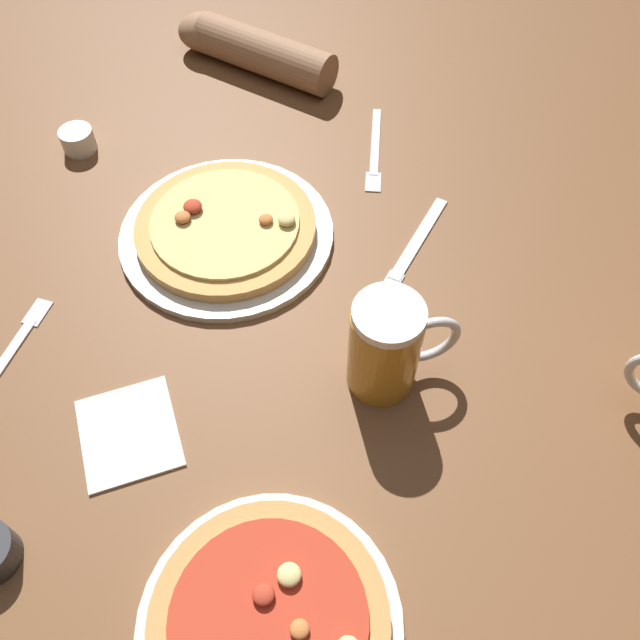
{
  "coord_description": "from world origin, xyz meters",
  "views": [
    {
      "loc": [
        0.05,
        -0.51,
        0.75
      ],
      "look_at": [
        0.0,
        0.0,
        0.02
      ],
      "focal_mm": 37.45,
      "sensor_mm": 36.0,
      "label": 1
    }
  ],
  "objects_px": {
    "beer_mug_dark": "(388,346)",
    "ramekin_butter": "(78,140)",
    "fork_left": "(375,150)",
    "diner_arm": "(248,48)",
    "knife_right": "(412,248)",
    "pizza_plate_far": "(226,230)",
    "napkin_folded": "(129,432)",
    "fork_spare": "(5,359)",
    "pizza_plate_near": "(270,622)"
  },
  "relations": [
    {
      "from": "pizza_plate_far",
      "to": "fork_spare",
      "type": "distance_m",
      "value": 0.35
    },
    {
      "from": "ramekin_butter",
      "to": "fork_spare",
      "type": "bearing_deg",
      "value": -86.49
    },
    {
      "from": "pizza_plate_far",
      "to": "beer_mug_dark",
      "type": "bearing_deg",
      "value": -42.18
    },
    {
      "from": "ramekin_butter",
      "to": "knife_right",
      "type": "distance_m",
      "value": 0.58
    },
    {
      "from": "napkin_folded",
      "to": "knife_right",
      "type": "height_order",
      "value": "napkin_folded"
    },
    {
      "from": "ramekin_butter",
      "to": "fork_left",
      "type": "height_order",
      "value": "ramekin_butter"
    },
    {
      "from": "pizza_plate_far",
      "to": "fork_spare",
      "type": "xyz_separation_m",
      "value": [
        -0.25,
        -0.24,
        -0.01
      ]
    },
    {
      "from": "fork_left",
      "to": "fork_spare",
      "type": "distance_m",
      "value": 0.65
    },
    {
      "from": "pizza_plate_far",
      "to": "fork_spare",
      "type": "height_order",
      "value": "pizza_plate_far"
    },
    {
      "from": "beer_mug_dark",
      "to": "knife_right",
      "type": "relative_size",
      "value": 0.67
    },
    {
      "from": "beer_mug_dark",
      "to": "fork_left",
      "type": "height_order",
      "value": "beer_mug_dark"
    },
    {
      "from": "fork_left",
      "to": "knife_right",
      "type": "relative_size",
      "value": 0.95
    },
    {
      "from": "napkin_folded",
      "to": "diner_arm",
      "type": "height_order",
      "value": "diner_arm"
    },
    {
      "from": "knife_right",
      "to": "fork_spare",
      "type": "distance_m",
      "value": 0.59
    },
    {
      "from": "fork_left",
      "to": "fork_spare",
      "type": "bearing_deg",
      "value": -135.66
    },
    {
      "from": "ramekin_butter",
      "to": "fork_left",
      "type": "xyz_separation_m",
      "value": [
        0.49,
        0.04,
        -0.02
      ]
    },
    {
      "from": "pizza_plate_far",
      "to": "ramekin_butter",
      "type": "relative_size",
      "value": 5.82
    },
    {
      "from": "napkin_folded",
      "to": "fork_spare",
      "type": "height_order",
      "value": "napkin_folded"
    },
    {
      "from": "fork_left",
      "to": "diner_arm",
      "type": "height_order",
      "value": "diner_arm"
    },
    {
      "from": "pizza_plate_near",
      "to": "napkin_folded",
      "type": "distance_m",
      "value": 0.29
    },
    {
      "from": "pizza_plate_near",
      "to": "napkin_folded",
      "type": "xyz_separation_m",
      "value": [
        -0.2,
        0.2,
        -0.01
      ]
    },
    {
      "from": "pizza_plate_near",
      "to": "fork_spare",
      "type": "relative_size",
      "value": 1.27
    },
    {
      "from": "knife_right",
      "to": "diner_arm",
      "type": "height_order",
      "value": "diner_arm"
    },
    {
      "from": "diner_arm",
      "to": "pizza_plate_near",
      "type": "bearing_deg",
      "value": -79.9
    },
    {
      "from": "pizza_plate_far",
      "to": "diner_arm",
      "type": "xyz_separation_m",
      "value": [
        -0.03,
        0.43,
        0.02
      ]
    },
    {
      "from": "napkin_folded",
      "to": "fork_left",
      "type": "bearing_deg",
      "value": 63.05
    },
    {
      "from": "beer_mug_dark",
      "to": "ramekin_butter",
      "type": "distance_m",
      "value": 0.66
    },
    {
      "from": "pizza_plate_far",
      "to": "diner_arm",
      "type": "bearing_deg",
      "value": 94.29
    },
    {
      "from": "pizza_plate_near",
      "to": "napkin_folded",
      "type": "bearing_deg",
      "value": 135.37
    },
    {
      "from": "fork_left",
      "to": "knife_right",
      "type": "xyz_separation_m",
      "value": [
        0.07,
        -0.21,
        0.0
      ]
    },
    {
      "from": "pizza_plate_far",
      "to": "ramekin_butter",
      "type": "distance_m",
      "value": 0.33
    },
    {
      "from": "pizza_plate_near",
      "to": "pizza_plate_far",
      "type": "distance_m",
      "value": 0.55
    },
    {
      "from": "knife_right",
      "to": "ramekin_butter",
      "type": "bearing_deg",
      "value": 162.87
    },
    {
      "from": "fork_spare",
      "to": "diner_arm",
      "type": "relative_size",
      "value": 0.7
    },
    {
      "from": "pizza_plate_far",
      "to": "napkin_folded",
      "type": "height_order",
      "value": "pizza_plate_far"
    },
    {
      "from": "napkin_folded",
      "to": "pizza_plate_near",
      "type": "bearing_deg",
      "value": -44.63
    },
    {
      "from": "pizza_plate_near",
      "to": "beer_mug_dark",
      "type": "height_order",
      "value": "beer_mug_dark"
    },
    {
      "from": "ramekin_butter",
      "to": "diner_arm",
      "type": "bearing_deg",
      "value": 46.23
    },
    {
      "from": "napkin_folded",
      "to": "knife_right",
      "type": "xyz_separation_m",
      "value": [
        0.34,
        0.33,
        -0.0
      ]
    },
    {
      "from": "beer_mug_dark",
      "to": "fork_left",
      "type": "distance_m",
      "value": 0.44
    },
    {
      "from": "pizza_plate_far",
      "to": "diner_arm",
      "type": "distance_m",
      "value": 0.43
    },
    {
      "from": "fork_left",
      "to": "diner_arm",
      "type": "xyz_separation_m",
      "value": [
        -0.25,
        0.22,
        0.03
      ]
    },
    {
      "from": "pizza_plate_far",
      "to": "napkin_folded",
      "type": "xyz_separation_m",
      "value": [
        -0.06,
        -0.33,
        -0.01
      ]
    },
    {
      "from": "napkin_folded",
      "to": "fork_spare",
      "type": "relative_size",
      "value": 0.59
    },
    {
      "from": "pizza_plate_far",
      "to": "knife_right",
      "type": "xyz_separation_m",
      "value": [
        0.28,
        0.0,
        -0.01
      ]
    },
    {
      "from": "napkin_folded",
      "to": "fork_left",
      "type": "relative_size",
      "value": 0.63
    },
    {
      "from": "pizza_plate_near",
      "to": "fork_left",
      "type": "xyz_separation_m",
      "value": [
        0.07,
        0.75,
        -0.01
      ]
    },
    {
      "from": "beer_mug_dark",
      "to": "fork_spare",
      "type": "distance_m",
      "value": 0.5
    },
    {
      "from": "beer_mug_dark",
      "to": "pizza_plate_far",
      "type": "bearing_deg",
      "value": 137.82
    },
    {
      "from": "napkin_folded",
      "to": "beer_mug_dark",
      "type": "bearing_deg",
      "value": 19.72
    }
  ]
}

